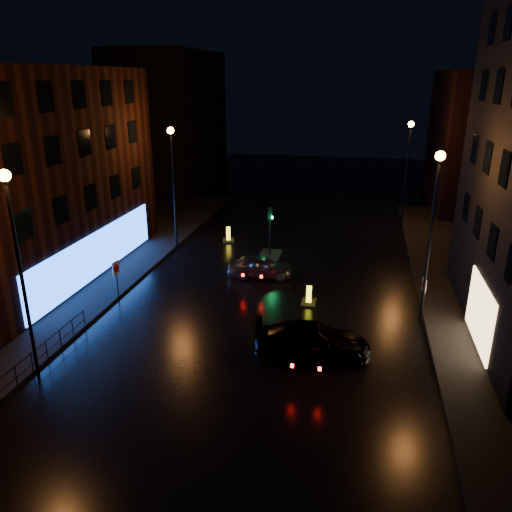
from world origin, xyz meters
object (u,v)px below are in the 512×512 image
Objects in this scene: silver_hatchback at (260,266)px; dark_sedan at (313,340)px; traffic_signal at (270,249)px; bollard_near at (309,300)px; road_sign_left at (116,272)px; bollard_far at (228,238)px; road_sign_right at (424,288)px.

dark_sedan is (4.02, -8.48, 0.06)m from silver_hatchback.
silver_hatchback is at bearing 17.75° from dark_sedan.
traffic_signal is 7.71m from bollard_near.
traffic_signal is 3.02× the size of bollard_near.
bollard_far is at bearing 81.92° from road_sign_left.
traffic_signal is 4.44m from bollard_far.
bollard_far is at bearing 23.24° from silver_hatchback.
bollard_near is 0.51× the size of road_sign_left.
dark_sedan is 2.44× the size of road_sign_right.
silver_hatchback is at bearing -37.25° from road_sign_right.
road_sign_left is (-10.81, 3.46, 0.96)m from dark_sedan.
road_sign_right is (9.10, -7.25, 1.03)m from traffic_signal.
road_sign_right is at bearing -52.06° from bollard_far.
traffic_signal is at bearing 59.70° from road_sign_left.
road_sign_right is (4.98, 4.89, 0.81)m from dark_sedan.
road_sign_right reaches higher than dark_sedan.
silver_hatchback is 2.78× the size of bollard_far.
traffic_signal reaches higher than dark_sedan.
bollard_near is at bearing -141.68° from silver_hatchback.
dark_sedan is 16.65m from bollard_far.
traffic_signal is 11.03m from road_sign_left.
bollard_far is at bearing -53.41° from road_sign_right.
road_sign_left is (-10.09, -1.77, 1.47)m from bollard_near.
bollard_near is 5.86m from road_sign_right.
bollard_far is 16.12m from road_sign_right.
traffic_signal is at bearing -5.65° from silver_hatchback.
road_sign_left is at bearing -10.30° from road_sign_right.
silver_hatchback is at bearing -73.85° from bollard_far.
traffic_signal is at bearing 116.42° from bollard_near.
bollard_near is at bearing -63.88° from traffic_signal.
road_sign_left is at bearing 119.48° from silver_hatchback.
silver_hatchback is 0.78× the size of dark_sedan.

